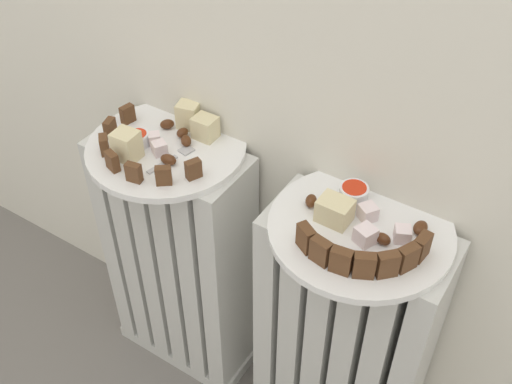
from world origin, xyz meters
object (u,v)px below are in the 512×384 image
radiator_left (181,263)px  plate_right (360,229)px  fork (174,158)px  jam_bowl_left (138,138)px  jam_bowl_right (354,193)px  plate_left (166,148)px  radiator_right (342,345)px

radiator_left → plate_right: plate_right is taller
plate_right → fork: size_ratio=2.90×
radiator_left → fork: (0.03, -0.02, 0.30)m
jam_bowl_left → fork: bearing=2.2°
jam_bowl_right → plate_left: bearing=-172.5°
radiator_left → radiator_right: (0.36, 0.00, 0.00)m
radiator_right → fork: fork is taller
plate_right → fork: (-0.32, -0.02, 0.01)m
radiator_right → plate_left: bearing=180.0°
plate_left → plate_right: same height
fork → plate_right: bearing=3.7°
radiator_right → plate_right: (0.00, 0.00, 0.29)m
radiator_right → plate_right: plate_right is taller
jam_bowl_right → fork: 0.30m
radiator_right → jam_bowl_right: size_ratio=12.57×
radiator_right → jam_bowl_left: size_ratio=14.99×
radiator_left → radiator_right: size_ratio=1.00×
radiator_right → plate_left: size_ratio=2.06×
plate_left → fork: bearing=-31.9°
fork → radiator_left: bearing=148.1°
radiator_right → plate_right: size_ratio=2.06×
radiator_right → plate_right: 0.29m
plate_right → jam_bowl_left: size_ratio=7.26×
plate_left → fork: size_ratio=2.90×
jam_bowl_left → fork: (0.07, 0.00, -0.01)m
plate_left → fork: 0.04m
radiator_right → fork: size_ratio=5.98×
radiator_left → plate_left: 0.29m
radiator_left → jam_bowl_left: (-0.04, -0.02, 0.31)m
radiator_right → jam_bowl_right: (-0.03, 0.04, 0.31)m
plate_right → jam_bowl_right: size_ratio=6.09×
radiator_right → radiator_left: bearing=180.0°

